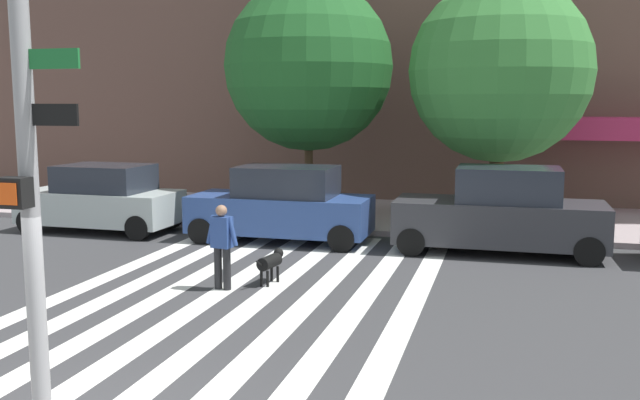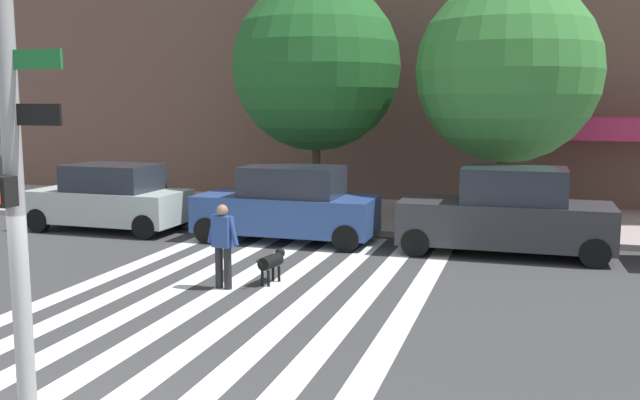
% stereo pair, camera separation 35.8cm
% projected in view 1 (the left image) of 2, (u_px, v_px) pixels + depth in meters
% --- Properties ---
extents(ground_plane, '(160.00, 160.00, 0.00)m').
position_uv_depth(ground_plane, '(262.00, 291.00, 13.14)').
color(ground_plane, '#353538').
extents(sidewalk_far, '(80.00, 6.00, 0.15)m').
position_uv_depth(sidewalk_far, '(360.00, 214.00, 21.66)').
color(sidewalk_far, '#A49397').
rests_on(sidewalk_far, ground_plane).
extents(crosswalk_stripes, '(6.75, 11.27, 0.01)m').
position_uv_depth(crosswalk_stripes, '(247.00, 290.00, 13.22)').
color(crosswalk_stripes, silver).
rests_on(crosswalk_stripes, ground_plane).
extents(traffic_light_pole, '(0.74, 0.46, 5.80)m').
position_uv_depth(traffic_light_pole, '(21.00, 107.00, 6.31)').
color(traffic_light_pole, gray).
rests_on(traffic_light_pole, sidewalk_near).
extents(parked_car_near_curb, '(4.34, 2.05, 1.86)m').
position_uv_depth(parked_car_near_curb, '(102.00, 199.00, 19.15)').
color(parked_car_near_curb, '#AFBAB8').
rests_on(parked_car_near_curb, ground_plane).
extents(parked_car_behind_first, '(4.62, 1.93, 1.94)m').
position_uv_depth(parked_car_behind_first, '(282.00, 206.00, 17.77)').
color(parked_car_behind_first, navy).
rests_on(parked_car_behind_first, ground_plane).
extents(parked_car_third_in_line, '(4.86, 1.94, 2.06)m').
position_uv_depth(parked_car_third_in_line, '(501.00, 213.00, 16.34)').
color(parked_car_third_in_line, '#2E2F34').
rests_on(parked_car_third_in_line, ground_plane).
extents(street_tree_nearest, '(4.95, 4.95, 6.93)m').
position_uv_depth(street_tree_nearest, '(308.00, 66.00, 20.22)').
color(street_tree_nearest, '#4C3823').
rests_on(street_tree_nearest, sidewalk_far).
extents(street_tree_middle, '(4.92, 4.92, 6.70)m').
position_uv_depth(street_tree_middle, '(500.00, 71.00, 18.59)').
color(street_tree_middle, '#4C3823').
rests_on(street_tree_middle, sidewalk_far).
extents(pedestrian_dog_walker, '(0.71, 0.30, 1.64)m').
position_uv_depth(pedestrian_dog_walker, '(222.00, 242.00, 13.16)').
color(pedestrian_dog_walker, black).
rests_on(pedestrian_dog_walker, ground_plane).
extents(dog_on_leash, '(0.36, 0.99, 0.65)m').
position_uv_depth(dog_on_leash, '(271.00, 262.00, 13.65)').
color(dog_on_leash, black).
rests_on(dog_on_leash, ground_plane).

